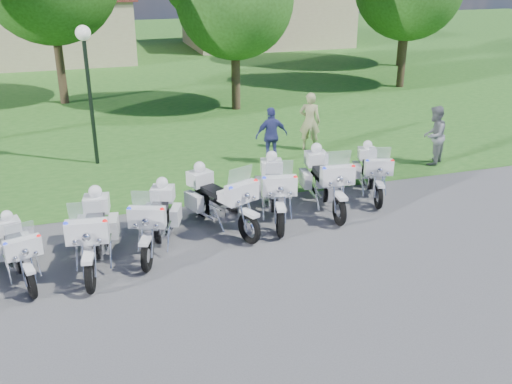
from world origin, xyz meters
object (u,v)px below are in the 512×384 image
object	(u,v)px
motorcycle_3	(156,218)
motorcycle_4	(220,199)
motorcycle_1	(18,250)
motorcycle_7	(372,171)
motorcycle_2	(94,232)
bystander_b	(434,136)
bystander_c	(272,136)
motorcycle_6	(325,180)
bystander_a	(310,122)
lamp_post	(86,61)
motorcycle_5	(275,189)

from	to	relation	value
motorcycle_3	motorcycle_4	size ratio (longest dim) A/B	0.96
motorcycle_1	motorcycle_7	size ratio (longest dim) A/B	0.94
motorcycle_1	motorcycle_2	xyz separation A→B (m)	(1.47, 0.07, 0.13)
motorcycle_7	bystander_b	world-z (taller)	bystander_b
motorcycle_7	bystander_c	world-z (taller)	bystander_c
motorcycle_4	motorcycle_2	bearing A→B (deg)	-4.28
motorcycle_6	bystander_c	bearing A→B (deg)	-81.13
motorcycle_4	bystander_b	xyz separation A→B (m)	(7.30, 2.33, 0.18)
motorcycle_2	bystander_a	distance (m)	9.16
motorcycle_1	motorcycle_6	distance (m)	7.31
motorcycle_2	motorcycle_7	xyz separation A→B (m)	(7.25, 1.68, -0.08)
motorcycle_4	motorcycle_3	bearing A→B (deg)	-2.14
motorcycle_4	bystander_c	bearing A→B (deg)	-145.91
motorcycle_6	motorcycle_7	size ratio (longest dim) A/B	1.17
bystander_a	bystander_b	bearing A→B (deg)	171.07
motorcycle_7	motorcycle_6	bearing A→B (deg)	31.89
motorcycle_1	lamp_post	size ratio (longest dim) A/B	0.51
motorcycle_4	motorcycle_5	size ratio (longest dim) A/B	0.95
motorcycle_3	motorcycle_6	world-z (taller)	motorcycle_6
bystander_b	bystander_c	size ratio (longest dim) A/B	1.04
motorcycle_1	motorcycle_4	size ratio (longest dim) A/B	0.87
motorcycle_3	motorcycle_4	world-z (taller)	motorcycle_4
motorcycle_1	motorcycle_6	size ratio (longest dim) A/B	0.80
motorcycle_4	bystander_c	world-z (taller)	bystander_c
motorcycle_5	bystander_b	world-z (taller)	bystander_b
motorcycle_7	motorcycle_1	bearing A→B (deg)	28.18
motorcycle_1	motorcycle_7	distance (m)	8.89
motorcycle_1	motorcycle_6	world-z (taller)	motorcycle_6
motorcycle_1	bystander_a	size ratio (longest dim) A/B	1.11
bystander_a	motorcycle_4	bearing A→B (deg)	78.53
lamp_post	bystander_c	size ratio (longest dim) A/B	2.37
motorcycle_7	bystander_c	distance (m)	3.62
motorcycle_1	bystander_a	bearing A→B (deg)	-161.37
motorcycle_6	motorcycle_4	bearing A→B (deg)	12.75
motorcycle_4	bystander_b	size ratio (longest dim) A/B	1.34
motorcycle_7	lamp_post	xyz separation A→B (m)	(-6.87, 4.78, 2.48)
motorcycle_6	lamp_post	xyz separation A→B (m)	(-5.34, 5.19, 2.40)
motorcycle_2	motorcycle_7	size ratio (longest dim) A/B	1.15
motorcycle_6	bystander_a	bearing A→B (deg)	-102.00
motorcycle_1	motorcycle_5	world-z (taller)	motorcycle_5
motorcycle_2	motorcycle_4	xyz separation A→B (m)	(2.89, 0.92, -0.01)
motorcycle_3	bystander_b	size ratio (longest dim) A/B	1.30
motorcycle_1	motorcycle_5	size ratio (longest dim) A/B	0.83
motorcycle_4	motorcycle_5	world-z (taller)	motorcycle_5
motorcycle_4	bystander_a	bearing A→B (deg)	-153.63
motorcycle_1	motorcycle_4	bearing A→B (deg)	177.58
motorcycle_3	motorcycle_6	bearing A→B (deg)	-147.87
motorcycle_4	bystander_c	distance (m)	4.73
lamp_post	bystander_b	size ratio (longest dim) A/B	2.29
motorcycle_1	bystander_c	distance (m)	8.55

